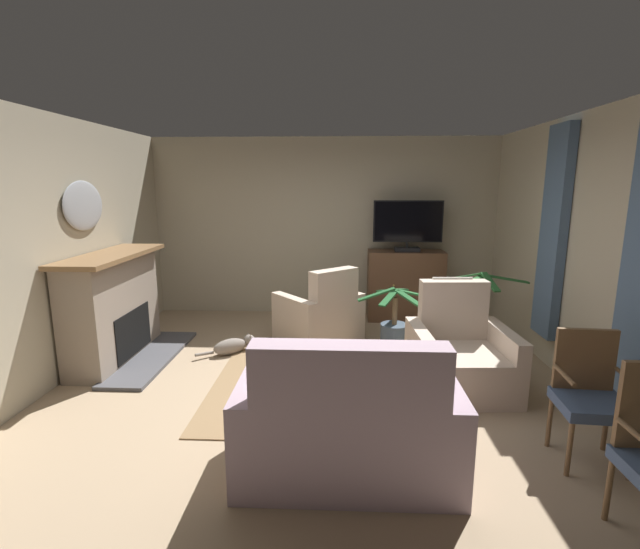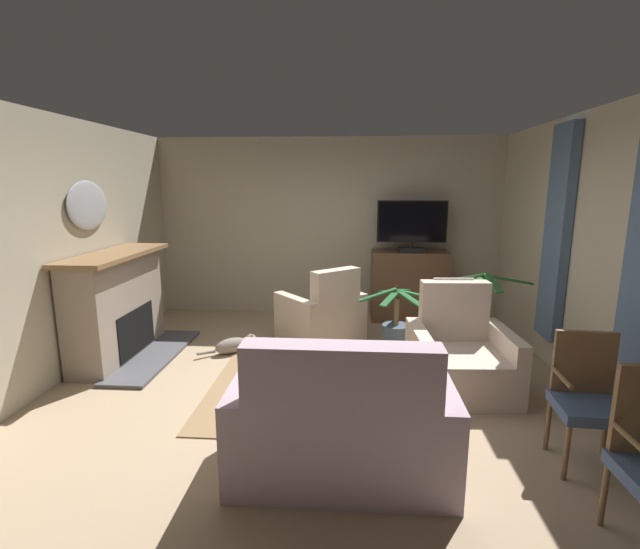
# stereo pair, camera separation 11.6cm
# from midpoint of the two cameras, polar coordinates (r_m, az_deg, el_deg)

# --- Properties ---
(ground_plane) EXTENTS (5.79, 6.15, 0.04)m
(ground_plane) POSITION_cam_midpoint_polar(r_m,az_deg,el_deg) (4.57, -1.64, -14.83)
(ground_plane) COLOR tan
(wall_back) EXTENTS (5.79, 0.10, 2.70)m
(wall_back) POSITION_cam_midpoint_polar(r_m,az_deg,el_deg) (6.95, 0.02, 6.04)
(wall_back) COLOR #B2A88E
(wall_back) RESTS_ON ground_plane
(wall_left) EXTENTS (0.10, 6.15, 2.70)m
(wall_left) POSITION_cam_midpoint_polar(r_m,az_deg,el_deg) (5.09, -33.01, 2.20)
(wall_left) COLOR #B2A88E
(wall_left) RESTS_ON ground_plane
(wall_right_with_window) EXTENTS (0.10, 6.15, 2.70)m
(wall_right_with_window) POSITION_cam_midpoint_polar(r_m,az_deg,el_deg) (4.75, 32.01, 1.78)
(wall_right_with_window) COLOR #BBB095
(wall_right_with_window) RESTS_ON ground_plane
(curtain_panel_far) EXTENTS (0.10, 0.44, 2.27)m
(curtain_panel_far) POSITION_cam_midpoint_polar(r_m,az_deg,el_deg) (5.39, 27.03, 4.67)
(curtain_panel_far) COLOR slate
(rug_central) EXTENTS (2.31, 2.08, 0.01)m
(rug_central) POSITION_cam_midpoint_polar(r_m,az_deg,el_deg) (4.67, 0.19, -13.88)
(rug_central) COLOR #8E704C
(rug_central) RESTS_ON ground_plane
(fireplace) EXTENTS (0.90, 1.70, 1.24)m
(fireplace) POSITION_cam_midpoint_polar(r_m,az_deg,el_deg) (5.68, -25.16, -4.04)
(fireplace) COLOR #4C4C51
(fireplace) RESTS_ON ground_plane
(wall_mirror_oval) EXTENTS (0.06, 0.77, 0.54)m
(wall_mirror_oval) POSITION_cam_midpoint_polar(r_m,az_deg,el_deg) (5.63, -28.43, 7.72)
(wall_mirror_oval) COLOR #B2B7BF
(tv_cabinet) EXTENTS (1.11, 0.49, 1.04)m
(tv_cabinet) POSITION_cam_midpoint_polar(r_m,az_deg,el_deg) (6.79, 10.29, -1.55)
(tv_cabinet) COLOR #402A1C
(tv_cabinet) RESTS_ON ground_plane
(television) EXTENTS (0.99, 0.20, 0.74)m
(television) POSITION_cam_midpoint_polar(r_m,az_deg,el_deg) (6.60, 10.64, 6.27)
(television) COLOR black
(television) RESTS_ON tv_cabinet
(coffee_table) EXTENTS (1.03, 0.59, 0.40)m
(coffee_table) POSITION_cam_midpoint_polar(r_m,az_deg,el_deg) (4.39, -0.01, -10.59)
(coffee_table) COLOR #422B19
(coffee_table) RESTS_ON ground_plane
(tv_remote) EXTENTS (0.15, 0.16, 0.02)m
(tv_remote) POSITION_cam_midpoint_polar(r_m,az_deg,el_deg) (4.31, -3.09, -10.18)
(tv_remote) COLOR black
(tv_remote) RESTS_ON coffee_table
(sofa_floral) EXTENTS (1.52, 0.88, 1.06)m
(sofa_floral) POSITION_cam_midpoint_polar(r_m,az_deg,el_deg) (3.27, 2.51, -18.93)
(sofa_floral) COLOR #AD93A3
(sofa_floral) RESTS_ON ground_plane
(armchair_by_fireplace) EXTENTS (0.99, 0.93, 1.06)m
(armchair_by_fireplace) POSITION_cam_midpoint_polar(r_m,az_deg,el_deg) (4.68, 16.64, -10.02)
(armchair_by_fireplace) COLOR #C6B29E
(armchair_by_fireplace) RESTS_ON ground_plane
(armchair_near_window) EXTENTS (1.20, 1.19, 1.00)m
(armchair_near_window) POSITION_cam_midpoint_polar(r_m,az_deg,el_deg) (5.73, -0.53, -5.53)
(armchair_near_window) COLOR #C6B29E
(armchair_near_window) RESTS_ON ground_plane
(side_chair_beside_plant) EXTENTS (0.50, 0.46, 0.96)m
(side_chair_beside_plant) POSITION_cam_midpoint_polar(r_m,az_deg,el_deg) (3.86, 30.37, -12.87)
(side_chair_beside_plant) COLOR #42567A
(side_chair_beside_plant) RESTS_ON ground_plane
(potted_plant_leafy_by_curtain) EXTENTS (0.86, 0.73, 0.98)m
(potted_plant_leafy_by_curtain) POSITION_cam_midpoint_polar(r_m,az_deg,el_deg) (5.79, 19.06, -6.56)
(potted_plant_leafy_by_curtain) COLOR slate
(potted_plant_leafy_by_curtain) RESTS_ON ground_plane
(potted_plant_small_fern_corner) EXTENTS (0.94, 0.88, 0.81)m
(potted_plant_small_fern_corner) POSITION_cam_midpoint_polar(r_m,az_deg,el_deg) (5.48, 8.83, -7.44)
(potted_plant_small_fern_corner) COLOR #3D4C5B
(potted_plant_small_fern_corner) RESTS_ON ground_plane
(cat) EXTENTS (0.64, 0.46, 0.21)m
(cat) POSITION_cam_midpoint_polar(r_m,az_deg,el_deg) (5.56, -11.64, -8.86)
(cat) COLOR gray
(cat) RESTS_ON ground_plane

